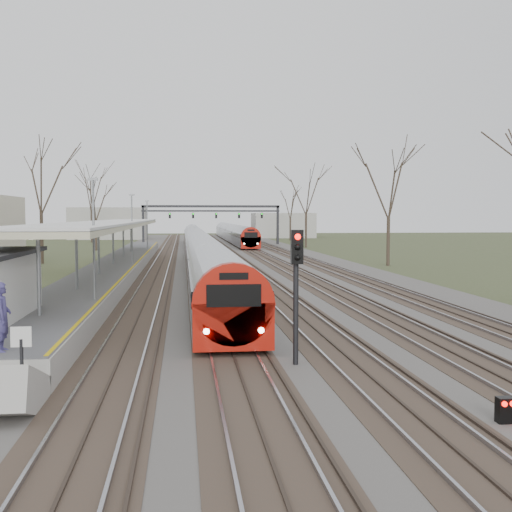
{
  "coord_description": "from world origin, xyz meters",
  "views": [
    {
      "loc": [
        -4.05,
        -12.94,
        4.52
      ],
      "look_at": [
        0.45,
        26.51,
        2.0
      ],
      "focal_mm": 45.0,
      "sensor_mm": 36.0,
      "label": 1
    }
  ],
  "objects_px": {
    "passenger": "(2,317)",
    "signal_post": "(296,277)",
    "train_far": "(233,233)",
    "train_near": "(199,246)"
  },
  "relations": [
    {
      "from": "passenger",
      "to": "signal_post",
      "type": "relative_size",
      "value": 0.44
    },
    {
      "from": "passenger",
      "to": "signal_post",
      "type": "height_order",
      "value": "signal_post"
    },
    {
      "from": "train_far",
      "to": "signal_post",
      "type": "xyz_separation_m",
      "value": [
        -5.25,
        -91.97,
        1.25
      ]
    },
    {
      "from": "passenger",
      "to": "signal_post",
      "type": "xyz_separation_m",
      "value": [
        7.93,
        1.51,
        0.82
      ]
    },
    {
      "from": "train_far",
      "to": "signal_post",
      "type": "relative_size",
      "value": 14.69
    },
    {
      "from": "train_near",
      "to": "signal_post",
      "type": "height_order",
      "value": "signal_post"
    },
    {
      "from": "train_near",
      "to": "passenger",
      "type": "xyz_separation_m",
      "value": [
        -6.18,
        -47.55,
        0.43
      ]
    },
    {
      "from": "train_far",
      "to": "signal_post",
      "type": "height_order",
      "value": "signal_post"
    },
    {
      "from": "train_far",
      "to": "signal_post",
      "type": "distance_m",
      "value": 92.13
    },
    {
      "from": "train_far",
      "to": "passenger",
      "type": "distance_m",
      "value": 94.41
    }
  ]
}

